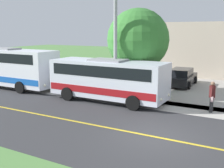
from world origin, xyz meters
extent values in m
plane|color=#548442|center=(0.00, 0.00, 0.00)|extent=(120.00, 120.00, 0.00)
cube|color=#333335|center=(0.00, 0.00, 0.00)|extent=(8.00, 100.00, 0.01)
cube|color=#B2ADA3|center=(-5.20, 0.00, 0.00)|extent=(2.40, 100.00, 0.01)
cube|color=gold|center=(0.00, 0.00, 0.01)|extent=(0.16, 100.00, 0.00)
cube|color=silver|center=(-4.57, -5.01, 1.51)|extent=(2.54, 7.78, 2.32)
cube|color=maroon|center=(-4.57, -5.01, 0.90)|extent=(2.58, 7.62, 0.44)
cube|color=black|center=(-4.57, -5.01, 2.12)|extent=(2.58, 7.00, 0.70)
cube|color=gray|center=(-4.57, -5.01, 2.73)|extent=(1.53, 2.33, 0.12)
cylinder|color=black|center=(-5.84, -2.60, 0.45)|extent=(0.25, 0.90, 0.90)
cylinder|color=black|center=(-3.30, -2.60, 0.45)|extent=(0.25, 0.90, 0.90)
cylinder|color=black|center=(-5.84, -7.42, 0.45)|extent=(0.25, 0.90, 0.90)
cylinder|color=black|center=(-3.30, -7.42, 0.45)|extent=(0.25, 0.90, 0.90)
sphere|color=#F2EACC|center=(-5.27, -1.10, 0.70)|extent=(0.20, 0.20, 0.20)
sphere|color=#F2EACC|center=(-3.87, -1.10, 0.70)|extent=(0.20, 0.20, 0.20)
cube|color=white|center=(-4.48, -15.00, 1.73)|extent=(2.36, 10.18, 2.76)
cube|color=blue|center=(-4.48, -15.00, 0.90)|extent=(2.40, 9.98, 0.44)
cube|color=black|center=(-4.48, -15.00, 2.56)|extent=(2.40, 9.16, 0.70)
cube|color=gray|center=(-4.48, -15.00, 3.17)|extent=(1.42, 3.05, 0.12)
cylinder|color=black|center=(-5.66, -11.85, 0.45)|extent=(0.25, 0.90, 0.90)
cylinder|color=black|center=(-3.30, -11.85, 0.45)|extent=(0.25, 0.90, 0.90)
sphere|color=#F2EACC|center=(-5.13, -9.89, 0.70)|extent=(0.20, 0.20, 0.20)
sphere|color=#F2EACC|center=(-3.83, -9.89, 0.70)|extent=(0.20, 0.20, 0.20)
cylinder|color=#262628|center=(-5.28, 1.48, 0.43)|extent=(0.18, 0.18, 0.86)
cylinder|color=#262628|center=(-5.08, 1.48, 0.43)|extent=(0.18, 0.18, 0.86)
cylinder|color=#4C1919|center=(-5.18, 1.48, 1.21)|extent=(0.34, 0.34, 0.68)
sphere|color=#8C664C|center=(-5.18, 1.48, 1.66)|extent=(0.23, 0.23, 0.23)
cylinder|color=#4C1919|center=(-5.36, 1.48, 1.24)|extent=(0.29, 0.10, 0.62)
cube|color=beige|center=(-5.44, 1.53, 0.81)|extent=(0.20, 0.12, 0.28)
cylinder|color=#4C1919|center=(-5.00, 1.48, 1.24)|extent=(0.29, 0.10, 0.62)
cube|color=beige|center=(-4.92, 1.53, 0.81)|extent=(0.20, 0.12, 0.28)
cylinder|color=#9E9EA3|center=(-5.00, -4.70, 4.34)|extent=(0.24, 0.24, 8.68)
cube|color=black|center=(-12.21, -2.13, 0.53)|extent=(4.46, 1.95, 0.70)
cube|color=black|center=(-12.01, -2.12, 1.17)|extent=(2.47, 1.61, 0.57)
cylinder|color=black|center=(-13.54, -3.08, 0.32)|extent=(0.65, 0.24, 0.64)
cylinder|color=black|center=(-13.60, -1.28, 0.32)|extent=(0.65, 0.24, 0.64)
cylinder|color=black|center=(-10.82, -2.98, 0.32)|extent=(0.65, 0.24, 0.64)
cylinder|color=black|center=(-10.88, -1.18, 0.32)|extent=(0.65, 0.24, 0.64)
cylinder|color=brown|center=(-7.40, -4.15, 1.16)|extent=(0.36, 0.36, 2.31)
sphere|color=#387A33|center=(-7.40, -4.15, 3.98)|extent=(4.44, 4.44, 4.44)
camera|label=1|loc=(10.93, 3.88, 4.61)|focal=44.13mm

